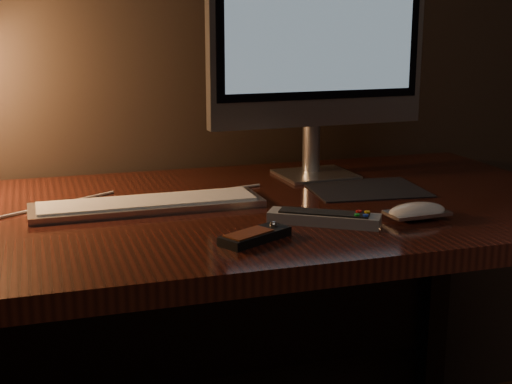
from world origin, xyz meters
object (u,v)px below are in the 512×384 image
object	(u,v)px
keyboard	(148,204)
media_remote	(255,236)
mouse	(417,214)
desk	(188,260)
monitor	(319,35)
tv_remote	(324,218)

from	to	relation	value
keyboard	media_remote	size ratio (longest dim) A/B	3.28
keyboard	mouse	size ratio (longest dim) A/B	3.91
desk	monitor	size ratio (longest dim) A/B	2.96
monitor	media_remote	world-z (taller)	monitor
keyboard	media_remote	xyz separation A→B (m)	(0.13, -0.26, 0.00)
desk	monitor	distance (m)	0.57
monitor	mouse	bearing A→B (deg)	-87.63
media_remote	tv_remote	bearing A→B (deg)	-7.17
desk	monitor	bearing A→B (deg)	20.49
media_remote	desk	bearing A→B (deg)	70.33
media_remote	mouse	bearing A→B (deg)	-22.52
desk	keyboard	world-z (taller)	keyboard
mouse	tv_remote	distance (m)	0.17
media_remote	tv_remote	size ratio (longest dim) A/B	0.70
monitor	mouse	xyz separation A→B (m)	(0.03, -0.40, -0.31)
desk	keyboard	xyz separation A→B (m)	(-0.09, -0.04, 0.14)
desk	keyboard	size ratio (longest dim) A/B	3.61
tv_remote	keyboard	bearing A→B (deg)	176.52
mouse	desk	bearing A→B (deg)	139.90
desk	mouse	xyz separation A→B (m)	(0.37, -0.27, 0.14)
keyboard	mouse	xyz separation A→B (m)	(0.45, -0.23, 0.00)
desk	monitor	xyz separation A→B (m)	(0.33, 0.12, 0.45)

